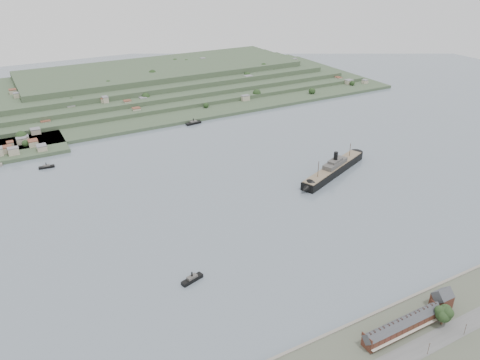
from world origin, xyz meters
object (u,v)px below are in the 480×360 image
fig_tree (445,314)px  terrace_row (403,326)px  steamship (332,170)px  gabled_building (442,299)px  tugboat (192,279)px

fig_tree → terrace_row: bearing=164.5°
terrace_row → steamship: size_ratio=0.51×
terrace_row → gabled_building: size_ratio=3.95×
steamship → tugboat: (-188.22, -85.65, -3.26)m
tugboat → fig_tree: size_ratio=1.27×
tugboat → fig_tree: 158.36m
gabled_building → tugboat: (-124.53, 99.58, -6.40)m
gabled_building → fig_tree: gabled_building is taller
fig_tree → tugboat: bearing=135.5°
steamship → tugboat: steamship is taller
steamship → fig_tree: bearing=-111.0°
terrace_row → tugboat: bearing=130.0°
gabled_building → steamship: bearing=71.0°
gabled_building → steamship: size_ratio=0.13×
gabled_building → fig_tree: (-11.66, -11.19, 1.89)m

